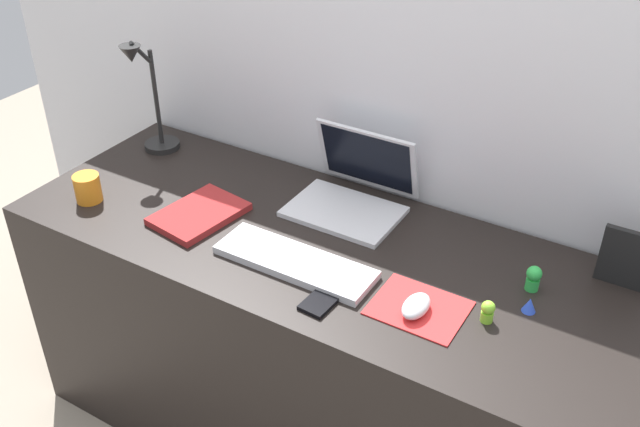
{
  "coord_description": "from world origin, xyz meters",
  "views": [
    {
      "loc": [
        0.77,
        -1.29,
        1.81
      ],
      "look_at": [
        -0.01,
        0.0,
        0.83
      ],
      "focal_mm": 40.38,
      "sensor_mm": 36.0,
      "label": 1
    }
  ],
  "objects": [
    {
      "name": "toy_figurine_green",
      "position": [
        0.51,
        0.1,
        0.77
      ],
      "size": [
        0.04,
        0.04,
        0.06
      ],
      "color": "green",
      "rests_on": "desk"
    },
    {
      "name": "notebook_pad",
      "position": [
        -0.35,
        -0.07,
        0.75
      ],
      "size": [
        0.2,
        0.26,
        0.02
      ],
      "primitive_type": "cube",
      "rotation": [
        0.0,
        0.0,
        -0.14
      ],
      "color": "maroon",
      "rests_on": "desk"
    },
    {
      "name": "picture_frame",
      "position": [
        0.69,
        0.22,
        0.81
      ],
      "size": [
        0.12,
        0.02,
        0.15
      ],
      "primitive_type": "cube",
      "color": "black",
      "rests_on": "desk"
    },
    {
      "name": "back_wall",
      "position": [
        0.0,
        0.35,
        0.7
      ],
      "size": [
        2.9,
        0.05,
        1.39
      ],
      "primitive_type": "cube",
      "color": "silver",
      "rests_on": "ground_plane"
    },
    {
      "name": "coffee_mug",
      "position": [
        -0.67,
        -0.16,
        0.78
      ],
      "size": [
        0.07,
        0.07,
        0.08
      ],
      "primitive_type": "cylinder",
      "color": "orange",
      "rests_on": "desk"
    },
    {
      "name": "toy_figurine_lime",
      "position": [
        0.46,
        -0.07,
        0.77
      ],
      "size": [
        0.03,
        0.03,
        0.05
      ],
      "color": "#8CDB33",
      "rests_on": "desk"
    },
    {
      "name": "laptop",
      "position": [
        -0.03,
        0.21,
        0.79
      ],
      "size": [
        0.3,
        0.27,
        0.21
      ],
      "color": "silver",
      "rests_on": "desk"
    },
    {
      "name": "desk",
      "position": [
        0.0,
        0.0,
        0.37
      ],
      "size": [
        1.7,
        0.63,
        0.74
      ],
      "primitive_type": "cube",
      "color": "black",
      "rests_on": "ground_plane"
    },
    {
      "name": "toy_figurine_blue",
      "position": [
        0.53,
        0.02,
        0.76
      ],
      "size": [
        0.03,
        0.03,
        0.04
      ],
      "primitive_type": "cone",
      "color": "blue",
      "rests_on": "desk"
    },
    {
      "name": "mousepad",
      "position": [
        0.32,
        -0.11,
        0.74
      ],
      "size": [
        0.21,
        0.17,
        0.0
      ],
      "primitive_type": "cube",
      "color": "red",
      "rests_on": "desk"
    },
    {
      "name": "mouse",
      "position": [
        0.32,
        -0.12,
        0.76
      ],
      "size": [
        0.06,
        0.1,
        0.03
      ],
      "primitive_type": "ellipsoid",
      "color": "silver",
      "rests_on": "mousepad"
    },
    {
      "name": "keyboard",
      "position": [
        -0.01,
        -0.11,
        0.75
      ],
      "size": [
        0.41,
        0.13,
        0.02
      ],
      "primitive_type": "cube",
      "color": "silver",
      "rests_on": "desk"
    },
    {
      "name": "cell_phone",
      "position": [
        0.12,
        -0.19,
        0.74
      ],
      "size": [
        0.07,
        0.13,
        0.01
      ],
      "primitive_type": "cube",
      "rotation": [
        0.0,
        0.0,
        -0.06
      ],
      "color": "black",
      "rests_on": "desk"
    },
    {
      "name": "desk_lamp",
      "position": [
        -0.71,
        0.16,
        0.91
      ],
      "size": [
        0.11,
        0.16,
        0.37
      ],
      "color": "black",
      "rests_on": "desk"
    }
  ]
}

